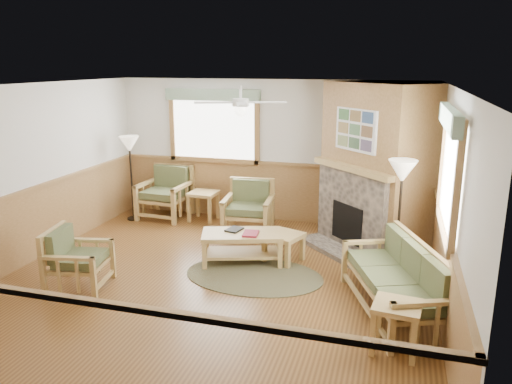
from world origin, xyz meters
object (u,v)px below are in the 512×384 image
(coffee_table, at_px, (242,248))
(armchair_left, at_px, (79,258))
(floor_lamp_left, at_px, (131,178))
(end_table_chairs, at_px, (204,206))
(end_table_sofa, at_px, (396,327))
(floor_lamp_right, at_px, (399,220))
(footstool, at_px, (284,247))
(armchair_back_left, at_px, (165,193))
(sofa, at_px, (394,279))
(armchair_back_right, at_px, (248,208))

(coffee_table, bearing_deg, armchair_left, -160.20)
(armchair_left, distance_m, floor_lamp_left, 3.09)
(coffee_table, height_order, floor_lamp_left, floor_lamp_left)
(end_table_chairs, bearing_deg, end_table_sofa, -45.22)
(end_table_sofa, relative_size, floor_lamp_right, 0.32)
(end_table_sofa, xyz_separation_m, floor_lamp_left, (-5.02, 3.38, 0.55))
(footstool, bearing_deg, end_table_chairs, 141.13)
(end_table_chairs, xyz_separation_m, floor_lamp_right, (3.64, -1.73, 0.57))
(end_table_chairs, xyz_separation_m, floor_lamp_left, (-1.36, -0.31, 0.54))
(end_table_sofa, bearing_deg, floor_lamp_right, 90.79)
(coffee_table, bearing_deg, end_table_sofa, -56.81)
(end_table_sofa, height_order, footstool, end_table_sofa)
(coffee_table, xyz_separation_m, floor_lamp_right, (2.27, 0.09, 0.62))
(armchair_back_left, distance_m, coffee_table, 2.85)
(end_table_sofa, relative_size, footstool, 1.07)
(sofa, height_order, end_table_chairs, sofa)
(end_table_chairs, bearing_deg, floor_lamp_left, -167.29)
(armchair_back_left, height_order, coffee_table, armchair_back_left)
(end_table_sofa, height_order, floor_lamp_left, floor_lamp_left)
(sofa, relative_size, armchair_left, 2.28)
(coffee_table, relative_size, footstool, 2.37)
(armchair_back_left, xyz_separation_m, coffee_table, (2.18, -1.81, -0.26))
(footstool, bearing_deg, end_table_sofa, -51.10)
(coffee_table, relative_size, floor_lamp_right, 0.70)
(armchair_back_left, bearing_deg, coffee_table, -36.39)
(armchair_back_right, distance_m, end_table_sofa, 4.17)
(sofa, height_order, floor_lamp_left, floor_lamp_left)
(end_table_chairs, relative_size, floor_lamp_left, 0.35)
(end_table_chairs, distance_m, floor_lamp_right, 4.07)
(end_table_chairs, xyz_separation_m, footstool, (1.96, -1.58, -0.06))
(end_table_sofa, bearing_deg, armchair_left, 174.01)
(floor_lamp_right, bearing_deg, end_table_sofa, -89.21)
(end_table_sofa, height_order, floor_lamp_right, floor_lamp_right)
(armchair_back_left, relative_size, floor_lamp_left, 0.60)
(sofa, bearing_deg, armchair_back_right, -154.17)
(coffee_table, distance_m, end_table_sofa, 2.97)
(armchair_back_right, bearing_deg, coffee_table, -82.24)
(end_table_chairs, distance_m, footstool, 2.52)
(armchair_back_left, relative_size, end_table_chairs, 1.74)
(armchair_left, distance_m, end_table_sofa, 4.21)
(armchair_back_left, xyz_separation_m, armchair_back_right, (1.86, -0.45, -0.03))
(armchair_back_right, relative_size, floor_lamp_right, 0.54)
(sofa, distance_m, coffee_table, 2.47)
(armchair_back_right, relative_size, end_table_sofa, 1.71)
(armchair_left, xyz_separation_m, floor_lamp_right, (4.15, 1.52, 0.45))
(footstool, bearing_deg, floor_lamp_left, 159.03)
(coffee_table, relative_size, end_table_sofa, 2.22)
(armchair_back_right, xyz_separation_m, coffee_table, (0.32, -1.36, -0.22))
(sofa, distance_m, end_table_sofa, 0.90)
(sofa, distance_m, end_table_chairs, 4.58)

